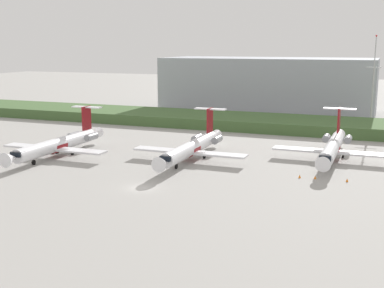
% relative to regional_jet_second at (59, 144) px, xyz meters
% --- Properties ---
extents(ground_plane, '(500.00, 500.00, 0.00)m').
position_rel_regional_jet_second_xyz_m(ground_plane, '(26.11, 15.33, -2.54)').
color(ground_plane, '#9E9B96').
extents(grass_berm, '(320.00, 20.00, 2.89)m').
position_rel_regional_jet_second_xyz_m(grass_berm, '(26.11, 49.73, -1.09)').
color(grass_berm, '#426033').
rests_on(grass_berm, ground).
extents(regional_jet_second, '(22.81, 31.00, 9.00)m').
position_rel_regional_jet_second_xyz_m(regional_jet_second, '(0.00, 0.00, 0.00)').
color(regional_jet_second, white).
rests_on(regional_jet_second, ground).
extents(regional_jet_third, '(22.81, 31.00, 9.00)m').
position_rel_regional_jet_second_xyz_m(regional_jet_third, '(26.40, 6.78, 0.00)').
color(regional_jet_third, white).
rests_on(regional_jet_third, ground).
extents(regional_jet_fourth, '(22.81, 31.00, 9.00)m').
position_rel_regional_jet_second_xyz_m(regional_jet_fourth, '(52.11, 17.16, 0.00)').
color(regional_jet_fourth, white).
rests_on(regional_jet_fourth, ground).
extents(antenna_mast, '(4.40, 0.50, 24.84)m').
position_rel_regional_jet_second_xyz_m(antenna_mast, '(57.57, 62.61, 7.75)').
color(antenna_mast, '#B2B2B7').
rests_on(antenna_mast, ground).
extents(distant_hangar, '(68.69, 26.96, 17.94)m').
position_rel_regional_jet_second_xyz_m(distant_hangar, '(23.96, 82.86, 6.43)').
color(distant_hangar, '#9EA3AD').
rests_on(distant_hangar, ground).
extents(safety_cone_front_marker, '(0.44, 0.44, 0.55)m').
position_rel_regional_jet_second_xyz_m(safety_cone_front_marker, '(48.49, 0.56, -2.26)').
color(safety_cone_front_marker, orange).
rests_on(safety_cone_front_marker, ground).
extents(safety_cone_mid_marker, '(0.44, 0.44, 0.55)m').
position_rel_regional_jet_second_xyz_m(safety_cone_mid_marker, '(51.00, 0.84, -2.26)').
color(safety_cone_mid_marker, orange).
rests_on(safety_cone_mid_marker, ground).
extents(safety_cone_rear_marker, '(0.44, 0.44, 0.55)m').
position_rel_regional_jet_second_xyz_m(safety_cone_rear_marker, '(56.20, 0.94, -2.26)').
color(safety_cone_rear_marker, orange).
rests_on(safety_cone_rear_marker, ground).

